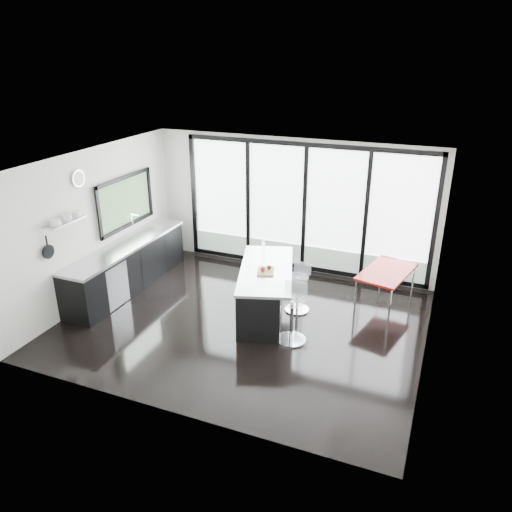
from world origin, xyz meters
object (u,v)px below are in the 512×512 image
at_px(bar_stool_far, 298,293).
at_px(bar_stool_near, 292,320).
at_px(island, 262,290).
at_px(red_table, 385,288).

bearing_deg(bar_stool_far, bar_stool_near, -66.01).
bearing_deg(bar_stool_near, island, 140.27).
xyz_separation_m(island, red_table, (2.00, 1.13, -0.10)).
height_order(island, red_table, island).
xyz_separation_m(island, bar_stool_far, (0.57, 0.30, -0.09)).
bearing_deg(red_table, bar_stool_near, -123.36).
height_order(island, bar_stool_near, island).
bearing_deg(island, red_table, 29.42).
distance_m(bar_stool_near, red_table, 2.20).
xyz_separation_m(bar_stool_far, red_table, (1.43, 0.83, -0.00)).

